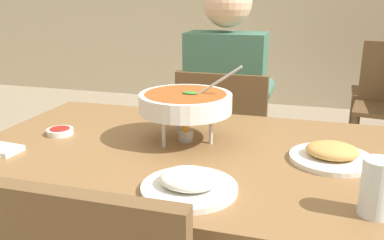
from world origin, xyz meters
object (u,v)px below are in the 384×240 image
(rice_plate, at_px, (189,183))
(drink_glass, at_px, (376,191))
(dining_table_main, at_px, (179,181))
(sauce_dish, at_px, (60,131))
(curry_bowl, at_px, (184,103))
(diner_main, at_px, (227,100))
(chair_diner_main, at_px, (224,148))
(appetizer_plate, at_px, (332,155))

(rice_plate, relative_size, drink_glass, 1.85)
(dining_table_main, height_order, sauce_dish, sauce_dish)
(rice_plate, bearing_deg, sauce_dish, 152.73)
(dining_table_main, xyz_separation_m, sauce_dish, (-0.44, 0.01, 0.12))
(dining_table_main, bearing_deg, drink_glass, -26.23)
(curry_bowl, bearing_deg, diner_main, 89.64)
(sauce_dish, bearing_deg, drink_glass, -16.04)
(chair_diner_main, bearing_deg, diner_main, 90.00)
(diner_main, relative_size, curry_bowl, 3.94)
(chair_diner_main, height_order, drink_glass, same)
(dining_table_main, height_order, appetizer_plate, appetizer_plate)
(dining_table_main, distance_m, drink_glass, 0.62)
(diner_main, height_order, drink_glass, diner_main)
(diner_main, bearing_deg, dining_table_main, -90.00)
(sauce_dish, relative_size, drink_glass, 0.69)
(dining_table_main, distance_m, chair_diner_main, 0.73)
(rice_plate, bearing_deg, drink_glass, 0.58)
(diner_main, distance_m, drink_glass, 1.15)
(diner_main, xyz_separation_m, curry_bowl, (-0.00, -0.67, 0.15))
(rice_plate, relative_size, sauce_dish, 2.67)
(diner_main, relative_size, rice_plate, 5.46)
(appetizer_plate, bearing_deg, chair_diner_main, 123.69)
(chair_diner_main, relative_size, appetizer_plate, 3.75)
(dining_table_main, xyz_separation_m, rice_plate, (0.12, -0.27, 0.13))
(rice_plate, distance_m, sauce_dish, 0.62)
(dining_table_main, height_order, curry_bowl, curry_bowl)
(sauce_dish, bearing_deg, rice_plate, -27.27)
(rice_plate, relative_size, appetizer_plate, 1.00)
(chair_diner_main, xyz_separation_m, curry_bowl, (-0.00, -0.64, 0.39))
(curry_bowl, distance_m, sauce_dish, 0.45)
(chair_diner_main, bearing_deg, curry_bowl, -90.38)
(curry_bowl, distance_m, appetizer_plate, 0.48)
(chair_diner_main, distance_m, curry_bowl, 0.75)
(chair_diner_main, xyz_separation_m, appetizer_plate, (0.46, -0.69, 0.28))
(curry_bowl, bearing_deg, appetizer_plate, -5.80)
(rice_plate, height_order, appetizer_plate, same)
(curry_bowl, height_order, appetizer_plate, curry_bowl)
(dining_table_main, xyz_separation_m, curry_bowl, (-0.00, 0.08, 0.24))
(dining_table_main, bearing_deg, curry_bowl, 93.20)
(dining_table_main, height_order, rice_plate, rice_plate)
(rice_plate, xyz_separation_m, drink_glass, (0.42, 0.00, 0.04))
(diner_main, distance_m, appetizer_plate, 0.85)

